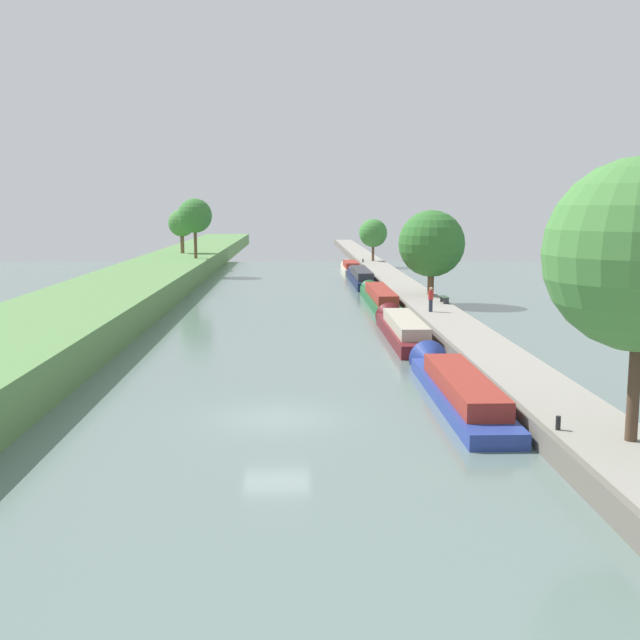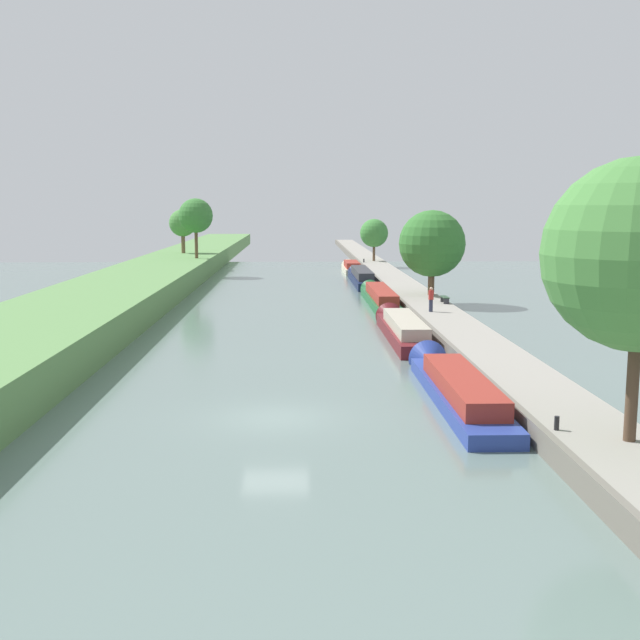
{
  "view_description": "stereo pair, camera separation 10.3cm",
  "coord_description": "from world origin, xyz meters",
  "views": [
    {
      "loc": [
        0.76,
        -28.0,
        7.91
      ],
      "look_at": [
        2.2,
        18.1,
        1.0
      ],
      "focal_mm": 43.33,
      "sensor_mm": 36.0,
      "label": 1
    },
    {
      "loc": [
        0.86,
        -28.0,
        7.91
      ],
      "look_at": [
        2.2,
        18.1,
        1.0
      ],
      "focal_mm": 43.33,
      "sensor_mm": 36.0,
      "label": 2
    }
  ],
  "objects": [
    {
      "name": "ground_plane",
      "position": [
        0.0,
        0.0,
        0.0
      ],
      "size": [
        160.0,
        160.0,
        0.0
      ],
      "primitive_type": "plane",
      "color": "slate"
    },
    {
      "name": "right_towpath",
      "position": [
        10.41,
        0.0,
        0.4
      ],
      "size": [
        3.25,
        260.0,
        0.8
      ],
      "color": "gray",
      "rests_on": "ground_plane"
    },
    {
      "name": "stone_quay",
      "position": [
        8.66,
        0.0,
        0.43
      ],
      "size": [
        0.25,
        260.0,
        0.85
      ],
      "color": "#6B665B",
      "rests_on": "ground_plane"
    },
    {
      "name": "narrowboat_blue",
      "position": [
        7.33,
        2.9,
        0.51
      ],
      "size": [
        2.01,
        13.8,
        1.95
      ],
      "color": "#283D93",
      "rests_on": "ground_plane"
    },
    {
      "name": "narrowboat_maroon",
      "position": [
        7.11,
        17.48,
        0.57
      ],
      "size": [
        1.96,
        13.48,
        1.97
      ],
      "color": "maroon",
      "rests_on": "ground_plane"
    },
    {
      "name": "narrowboat_green",
      "position": [
        7.38,
        33.0,
        0.59
      ],
      "size": [
        1.81,
        16.34,
        1.95
      ],
      "color": "#1E6033",
      "rests_on": "ground_plane"
    },
    {
      "name": "narrowboat_navy",
      "position": [
        7.3,
        49.94,
        0.64
      ],
      "size": [
        1.81,
        16.02,
        2.03
      ],
      "color": "#141E42",
      "rests_on": "ground_plane"
    },
    {
      "name": "narrowboat_cream",
      "position": [
        7.2,
        63.28,
        0.53
      ],
      "size": [
        1.87,
        10.14,
        1.89
      ],
      "color": "beige",
      "rests_on": "ground_plane"
    },
    {
      "name": "tree_rightbank_midnear",
      "position": [
        11.46,
        32.72,
        4.86
      ],
      "size": [
        5.25,
        5.25,
        6.7
      ],
      "color": "brown",
      "rests_on": "right_towpath"
    },
    {
      "name": "tree_rightbank_midfar",
      "position": [
        10.58,
        70.11,
        4.33
      ],
      "size": [
        3.58,
        3.58,
        5.32
      ],
      "color": "brown",
      "rests_on": "right_towpath"
    },
    {
      "name": "tree_leftbank_downstream",
      "position": [
        -10.35,
        57.98,
        6.69
      ],
      "size": [
        3.78,
        3.78,
        6.59
      ],
      "color": "brown",
      "rests_on": "left_grassy_bank"
    },
    {
      "name": "tree_leftbank_upstream",
      "position": [
        -13.17,
        67.31,
        5.66
      ],
      "size": [
        3.32,
        3.32,
        5.34
      ],
      "color": "brown",
      "rests_on": "left_grassy_bank"
    },
    {
      "name": "person_walking",
      "position": [
        9.77,
        22.95,
        1.68
      ],
      "size": [
        0.34,
        0.34,
        1.66
      ],
      "color": "#282D42",
      "rests_on": "right_towpath"
    },
    {
      "name": "mooring_bollard_near",
      "position": [
        9.08,
        -4.47,
        1.03
      ],
      "size": [
        0.16,
        0.16,
        0.45
      ],
      "color": "black",
      "rests_on": "right_towpath"
    },
    {
      "name": "mooring_bollard_far",
      "position": [
        9.08,
        67.57,
        1.03
      ],
      "size": [
        0.16,
        0.16,
        0.45
      ],
      "color": "black",
      "rests_on": "right_towpath"
    },
    {
      "name": "park_bench",
      "position": [
        11.58,
        27.54,
        1.15
      ],
      "size": [
        0.44,
        1.5,
        0.47
      ],
      "color": "#333338",
      "rests_on": "right_towpath"
    }
  ]
}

